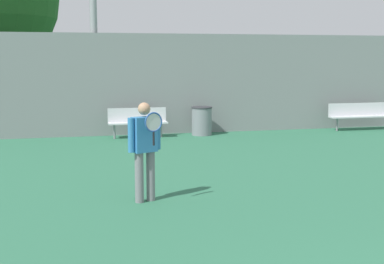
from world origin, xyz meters
TOP-DOWN VIEW (x-y plane):
  - tennis_player at (-2.13, 5.59)m, footprint 0.55×0.49m
  - bench_courtside_near at (-1.32, 12.50)m, footprint 1.69×0.40m
  - bench_courtside_far at (5.84, 12.50)m, footprint 2.15×0.40m
  - trash_bin at (0.61, 12.57)m, footprint 0.62×0.62m
  - back_fence at (0.00, 13.09)m, footprint 27.28×0.06m

SIDE VIEW (x-z plane):
  - trash_bin at x=0.61m, z-range 0.00..0.85m
  - bench_courtside_near at x=-1.32m, z-range 0.10..0.95m
  - bench_courtside_far at x=5.84m, z-range 0.10..0.96m
  - tennis_player at x=-2.13m, z-range 0.11..1.72m
  - back_fence at x=0.00m, z-range 0.00..3.01m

